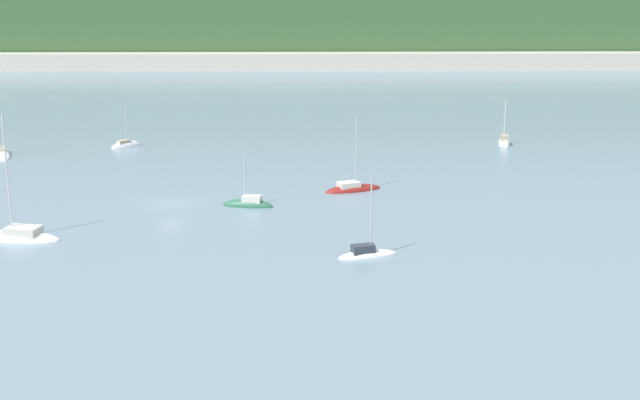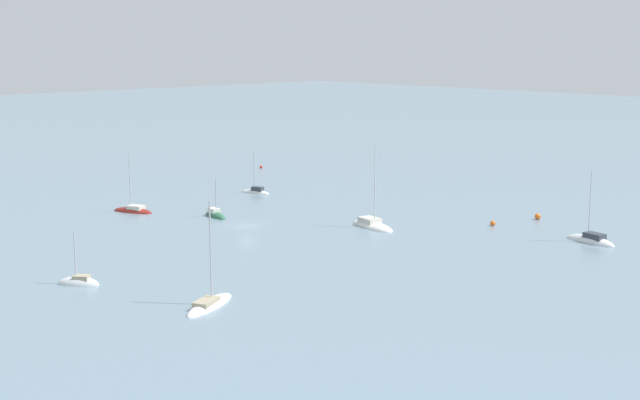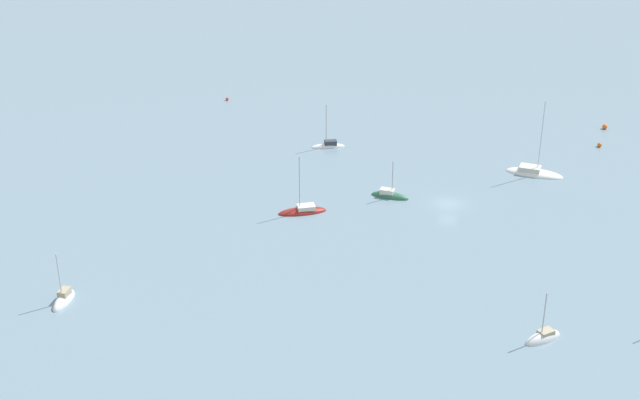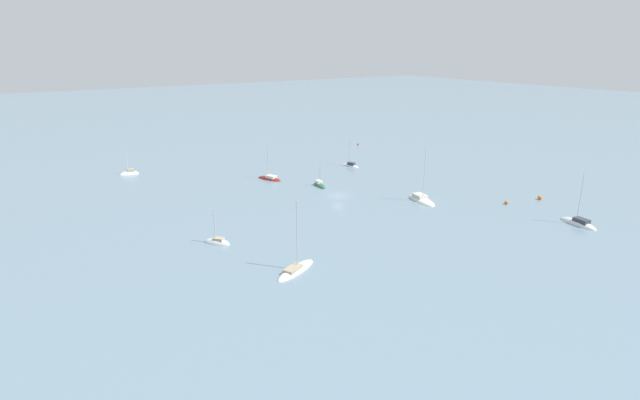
% 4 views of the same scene
% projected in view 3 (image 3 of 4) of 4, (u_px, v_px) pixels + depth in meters
% --- Properties ---
extents(ground_plane, '(600.00, 600.00, 0.00)m').
position_uv_depth(ground_plane, '(449.00, 204.00, 124.56)').
color(ground_plane, slate).
extents(sailboat_0, '(5.66, 3.00, 7.83)m').
position_uv_depth(sailboat_0, '(328.00, 146.00, 143.31)').
color(sailboat_0, white).
rests_on(sailboat_0, ground_plane).
extents(sailboat_1, '(1.70, 4.62, 7.40)m').
position_uv_depth(sailboat_1, '(64.00, 301.00, 101.59)').
color(sailboat_1, white).
rests_on(sailboat_1, ground_plane).
extents(sailboat_4, '(7.08, 4.54, 9.05)m').
position_uv_depth(sailboat_4, '(303.00, 212.00, 122.12)').
color(sailboat_4, maroon).
rests_on(sailboat_4, ground_plane).
extents(sailboat_5, '(8.93, 4.64, 12.41)m').
position_uv_depth(sailboat_5, '(534.00, 173.00, 133.70)').
color(sailboat_5, white).
rests_on(sailboat_5, ground_plane).
extents(sailboat_6, '(5.70, 2.65, 6.42)m').
position_uv_depth(sailboat_6, '(390.00, 196.00, 126.52)').
color(sailboat_6, '#2D6647').
rests_on(sailboat_6, ground_plane).
extents(sailboat_7, '(4.61, 4.11, 6.78)m').
position_uv_depth(sailboat_7, '(543.00, 339.00, 94.89)').
color(sailboat_7, silver).
rests_on(sailboat_7, ground_plane).
extents(mooring_buoy_0, '(0.73, 0.73, 0.73)m').
position_uv_depth(mooring_buoy_0, '(600.00, 145.00, 143.25)').
color(mooring_buoy_0, orange).
rests_on(mooring_buoy_0, ground_plane).
extents(mooring_buoy_1, '(0.57, 0.57, 0.57)m').
position_uv_depth(mooring_buoy_1, '(227.00, 99.00, 163.49)').
color(mooring_buoy_1, red).
rests_on(mooring_buoy_1, ground_plane).
extents(mooring_buoy_2, '(0.86, 0.86, 0.86)m').
position_uv_depth(mooring_buoy_2, '(605.00, 127.00, 150.39)').
color(mooring_buoy_2, orange).
rests_on(mooring_buoy_2, ground_plane).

